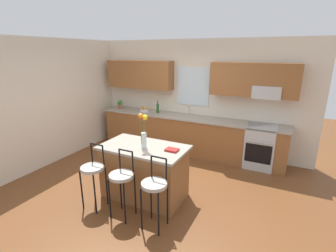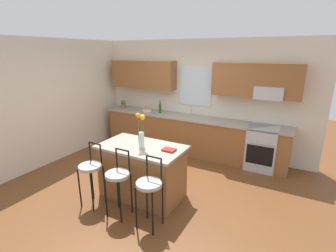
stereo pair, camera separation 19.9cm
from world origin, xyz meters
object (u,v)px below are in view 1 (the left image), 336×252
Objects in this scene: fruit_bowl_oranges at (145,110)px; potted_plant_small at (120,104)px; flower_vase at (144,130)px; oven_range at (260,146)px; cookbook at (172,150)px; kitchen_island at (144,171)px; bar_stool_far at (155,187)px; bar_stool_middle at (122,179)px; bar_stool_near at (93,171)px; bottle_olive_oil at (158,108)px.

fruit_bowl_oranges is 0.79m from potted_plant_small.
oven_range is at bearing 53.89° from flower_vase.
potted_plant_small reaches higher than cookbook.
potted_plant_small is at bearing 134.10° from kitchen_island.
cookbook is (0.46, 0.09, -0.29)m from flower_vase.
flower_vase reaches higher than oven_range.
potted_plant_small is at bearing 179.97° from fruit_bowl_oranges.
fruit_bowl_oranges reaches higher than bar_stool_far.
flower_vase is at bearing -168.47° from cookbook.
bar_stool_middle is 5.21× the size of cookbook.
bar_stool_far reaches higher than cookbook.
bar_stool_near is 2.87m from fruit_bowl_oranges.
bottle_olive_oil is (-0.94, 2.19, -0.17)m from flower_vase.
cookbook is (-0.05, 0.66, 0.30)m from bar_stool_far.
potted_plant_small is at bearing 126.90° from bar_stool_middle.
bottle_olive_oil is at bearing 97.15° from bar_stool_near.
bar_stool_middle is (0.55, 0.00, 0.00)m from bar_stool_near.
bar_stool_middle is 2.92m from bottle_olive_oil.
bottle_olive_oil is at bearing 123.68° from cookbook.
cookbook is at bearing 94.33° from bar_stool_far.
bottle_olive_oil is at bearing 179.44° from oven_range.
bar_stool_near is 3.30× the size of bottle_olive_oil.
bar_stool_middle is at bearing -127.27° from cookbook.
bar_stool_middle is 3.05m from fruit_bowl_oranges.
flower_vase is 2.39m from bottle_olive_oil.
kitchen_island is 0.69m from cookbook.
bar_stool_middle is 4.59× the size of potted_plant_small.
oven_range is 2.95m from fruit_bowl_oranges.
bottle_olive_oil is at bearing 117.71° from bar_stool_far.
kitchen_island is 2.38m from bottle_olive_oil.
flower_vase is at bearing -51.67° from kitchen_island.
bar_stool_middle is 0.81m from flower_vase.
flower_vase is 2.43× the size of fruit_bowl_oranges.
cookbook reaches higher than kitchen_island.
oven_range is 4.05× the size of potted_plant_small.
flower_vase is 3.04m from potted_plant_small.
kitchen_island is at bearing -127.58° from oven_range.
fruit_bowl_oranges is (-1.78, 2.09, 0.02)m from cookbook.
bar_stool_near is 1.00× the size of bar_stool_far.
cookbook is 0.83× the size of fruit_bowl_oranges.
oven_range is 0.64× the size of kitchen_island.
bottle_olive_oil is (-0.35, 2.75, 0.41)m from bar_stool_near.
bar_stool_far reaches higher than oven_range.
potted_plant_small is at bearing 118.86° from bar_stool_near.
bottle_olive_oil is (-2.52, 0.02, 0.59)m from oven_range.
flower_vase is at bearing 85.57° from bar_stool_middle.
flower_vase is 2.57m from fruit_bowl_oranges.
bar_stool_middle reaches higher than cookbook.
bottle_olive_oil reaches higher than kitchen_island.
bar_stool_middle is at bearing -90.00° from kitchen_island.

